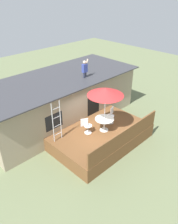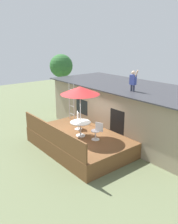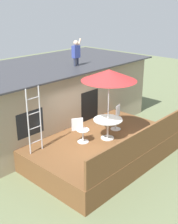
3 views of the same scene
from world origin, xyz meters
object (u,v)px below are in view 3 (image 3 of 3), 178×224
(patio_chair_left, at_px, (81,130))
(patio_table, at_px, (108,123))
(step_ladder, at_px, (34,121))
(patio_umbrella, at_px, (109,75))
(person_figure, at_px, (76,51))
(patio_chair_right, at_px, (117,118))

(patio_chair_left, bearing_deg, patio_table, 0.00)
(patio_table, distance_m, step_ladder, 2.65)
(patio_umbrella, bearing_deg, patio_chair_left, 150.71)
(patio_umbrella, bearing_deg, person_figure, 68.38)
(patio_table, relative_size, patio_chair_left, 1.13)
(step_ladder, bearing_deg, person_figure, 23.75)
(patio_umbrella, distance_m, person_figure, 2.82)
(patio_chair_right, bearing_deg, patio_table, 0.00)
(step_ladder, height_order, patio_chair_left, step_ladder)
(patio_table, xyz_separation_m, patio_umbrella, (-0.00, -0.00, 1.76))
(patio_table, distance_m, person_figure, 3.52)
(patio_umbrella, xyz_separation_m, person_figure, (1.03, 2.60, 0.38))
(patio_umbrella, distance_m, patio_chair_left, 2.14)
(patio_chair_right, bearing_deg, step_ladder, -32.57)
(person_figure, distance_m, patio_chair_left, 3.64)
(step_ladder, bearing_deg, patio_chair_right, -13.97)
(patio_chair_right, bearing_deg, patio_chair_left, -24.59)
(step_ladder, bearing_deg, patio_table, -25.33)
(step_ladder, xyz_separation_m, patio_chair_right, (3.25, -0.81, -0.64))
(person_figure, bearing_deg, patio_umbrella, -111.62)
(patio_table, height_order, patio_chair_left, patio_chair_left)
(patio_chair_left, bearing_deg, patio_chair_right, 23.31)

